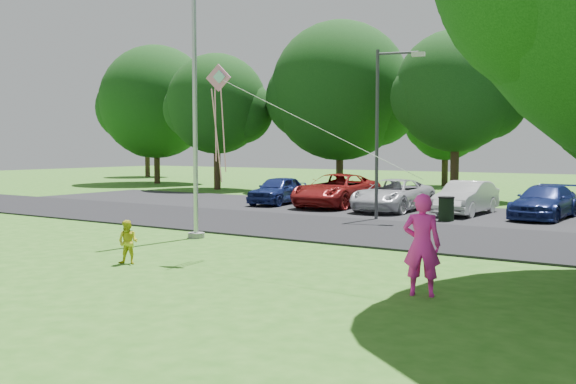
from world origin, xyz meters
The scene contains 11 objects.
ground centered at (0.00, 0.00, 0.00)m, with size 120.00×120.00×0.00m, color #2F6A1B.
park_road centered at (0.00, 9.00, 0.03)m, with size 60.00×6.00×0.06m, color black.
parking_strip centered at (0.00, 15.50, 0.03)m, with size 42.00×7.00×0.06m, color black.
flagpole centered at (-3.50, 5.00, 4.17)m, with size 0.50×0.50×10.00m.
street_lamp centered at (-0.72, 12.28, 3.79)m, with size 1.75×0.60×6.31m.
trash_can centered at (1.46, 13.00, 0.47)m, with size 0.59×0.59×0.94m.
tree_row centered at (1.59, 24.23, 5.71)m, with size 64.35×11.94×10.88m.
parked_cars centered at (-0.29, 15.63, 0.74)m, with size 16.89×5.45×1.47m.
woman centered at (5.00, 1.54, 0.95)m, with size 0.69×0.45×1.89m, color #FF21AF.
child_yellow centered at (-1.94, 0.83, 0.52)m, with size 0.50×0.39×1.03m, color gold.
kite centered at (-0.52, 2.57, 3.96)m, with size 5.96×1.34×2.87m.
Camera 1 is at (9.31, -9.56, 2.73)m, focal length 40.00 mm.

